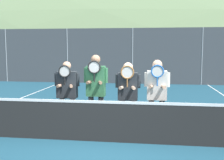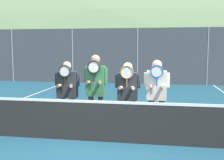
% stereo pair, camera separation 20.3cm
% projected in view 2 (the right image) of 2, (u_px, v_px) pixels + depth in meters
% --- Properties ---
extents(ground_plane, '(120.00, 120.00, 0.00)m').
position_uv_depth(ground_plane, '(100.00, 142.00, 6.13)').
color(ground_plane, navy).
extents(hill_distant, '(131.36, 72.98, 25.54)m').
position_uv_depth(hill_distant, '(153.00, 58.00, 54.94)').
color(hill_distant, '#5B7551').
rests_on(hill_distant, ground_plane).
extents(clubhouse_building, '(17.28, 5.50, 3.77)m').
position_uv_depth(clubhouse_building, '(154.00, 49.00, 24.21)').
color(clubhouse_building, beige).
rests_on(clubhouse_building, ground_plane).
extents(fence_back, '(22.85, 0.06, 3.13)m').
position_uv_depth(fence_back, '(137.00, 56.00, 15.78)').
color(fence_back, gray).
rests_on(fence_back, ground_plane).
extents(tennis_net, '(11.20, 0.09, 1.01)m').
position_uv_depth(tennis_net, '(100.00, 121.00, 6.08)').
color(tennis_net, gray).
rests_on(tennis_net, ground_plane).
extents(court_line_left_sideline, '(0.05, 16.00, 0.01)m').
position_uv_depth(court_line_left_sideline, '(1.00, 106.00, 9.76)').
color(court_line_left_sideline, white).
rests_on(court_line_left_sideline, ground_plane).
extents(player_leftmost, '(0.62, 0.34, 1.71)m').
position_uv_depth(player_leftmost, '(67.00, 90.00, 6.86)').
color(player_leftmost, white).
rests_on(player_leftmost, ground_plane).
extents(player_center_left, '(0.57, 0.34, 1.87)m').
position_uv_depth(player_center_left, '(96.00, 87.00, 6.64)').
color(player_center_left, '#56565B').
rests_on(player_center_left, ground_plane).
extents(player_center_right, '(0.59, 0.34, 1.70)m').
position_uv_depth(player_center_right, '(127.00, 91.00, 6.56)').
color(player_center_right, '#56565B').
rests_on(player_center_right, ground_plane).
extents(player_rightmost, '(0.58, 0.34, 1.76)m').
position_uv_depth(player_rightmost, '(157.00, 91.00, 6.42)').
color(player_rightmost, '#56565B').
rests_on(player_rightmost, ground_plane).
extents(car_far_left, '(4.59, 2.02, 1.86)m').
position_uv_depth(car_far_left, '(36.00, 64.00, 19.10)').
color(car_far_left, '#B2B7BC').
rests_on(car_far_left, ground_plane).
extents(car_left_of_center, '(4.69, 1.95, 1.76)m').
position_uv_depth(car_left_of_center, '(117.00, 65.00, 18.30)').
color(car_left_of_center, silver).
rests_on(car_left_of_center, ground_plane).
extents(car_center, '(4.75, 1.94, 1.80)m').
position_uv_depth(car_center, '(206.00, 66.00, 17.30)').
color(car_center, silver).
rests_on(car_center, ground_plane).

